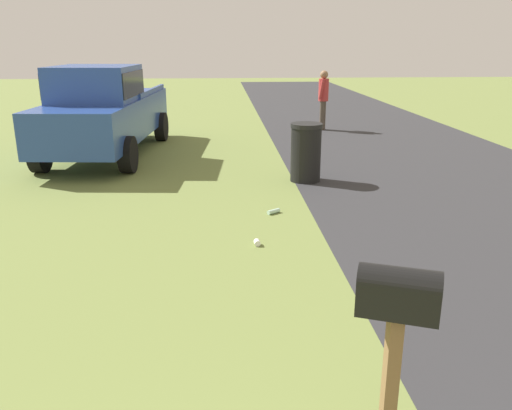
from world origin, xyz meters
name	(u,v)px	position (x,y,z in m)	size (l,w,h in m)	color
mailbox	(397,307)	(3.12, -1.15, 1.03)	(0.37, 0.53, 1.29)	brown
pickup_truck	(104,109)	(12.68, 2.58, 1.10)	(5.70, 2.43, 2.09)	#284793
trash_bin	(306,152)	(10.07, -1.71, 0.56)	(0.61, 0.61, 1.12)	black
pedestrian	(323,96)	(16.11, -3.20, 1.03)	(0.44, 0.37, 1.77)	#4C4238
litter_bottle_midfield_a	(274,211)	(8.09, -0.90, 0.04)	(0.07, 0.07, 0.22)	#B2D8BF
litter_cup_near_hydrant	(257,243)	(6.76, -0.55, 0.04)	(0.08, 0.08, 0.10)	white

